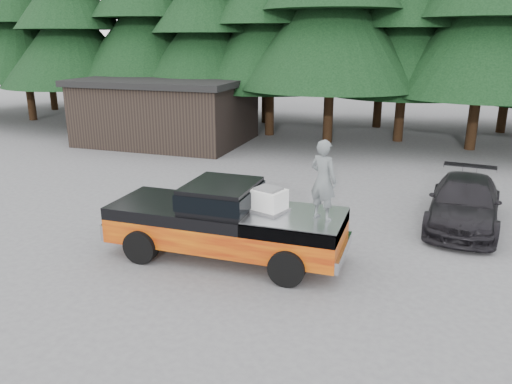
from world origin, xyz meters
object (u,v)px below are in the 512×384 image
(pickup_truck, at_px, (226,232))
(air_compressor, at_px, (268,201))
(man_on_bed, at_px, (323,180))
(utility_building, at_px, (167,110))
(parked_car, at_px, (464,202))

(pickup_truck, height_order, air_compressor, air_compressor)
(man_on_bed, bearing_deg, utility_building, -25.10)
(pickup_truck, bearing_deg, utility_building, 123.60)
(parked_car, xyz_separation_m, utility_building, (-14.08, 8.17, 0.98))
(pickup_truck, bearing_deg, air_compressor, 2.15)
(man_on_bed, height_order, parked_car, man_on_bed)
(air_compressor, height_order, parked_car, air_compressor)
(man_on_bed, height_order, utility_building, utility_building)
(pickup_truck, height_order, utility_building, utility_building)
(parked_car, height_order, utility_building, utility_building)
(air_compressor, relative_size, parked_car, 0.16)
(man_on_bed, bearing_deg, pickup_truck, 22.90)
(air_compressor, distance_m, man_on_bed, 1.48)
(man_on_bed, relative_size, parked_car, 0.39)
(air_compressor, bearing_deg, man_on_bed, 13.99)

